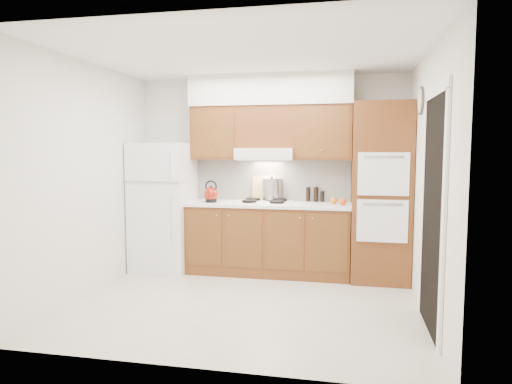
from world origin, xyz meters
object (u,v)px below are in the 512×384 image
kettle (211,194)px  oven_cabinet (381,193)px  stock_pot (272,189)px  fridge (164,207)px

kettle → oven_cabinet: bearing=5.4°
oven_cabinet → kettle: 2.16m
oven_cabinet → stock_pot: bearing=170.5°
fridge → oven_cabinet: 2.86m
oven_cabinet → kettle: bearing=-177.8°
fridge → oven_cabinet: oven_cabinet is taller
oven_cabinet → stock_pot: 1.42m
fridge → kettle: bearing=-4.0°
fridge → stock_pot: (1.44, 0.27, 0.24)m
fridge → kettle: fridge is taller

